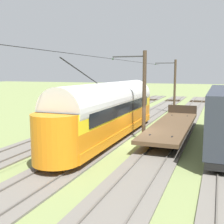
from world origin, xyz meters
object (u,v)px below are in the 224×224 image
Objects in this scene: vintage_streetcar at (110,110)px; catenary_pole_mid_near at (143,94)px; flatcar_far_siding at (172,125)px; catenary_pole_foreground at (174,85)px.

catenary_pole_mid_near is at bearing -164.88° from vintage_streetcar.
flatcar_far_siding is (-4.22, -3.01, -1.40)m from vintage_streetcar.
flatcar_far_siding is at bearing -127.61° from catenary_pole_mid_near.
vintage_streetcar reaches higher than flatcar_far_siding.
catenary_pole_mid_near reaches higher than flatcar_far_siding.
vintage_streetcar is 2.60× the size of catenary_pole_foreground.
catenary_pole_mid_near is at bearing 90.00° from catenary_pole_foreground.
catenary_pole_foreground is at bearing -90.00° from catenary_pole_mid_near.
vintage_streetcar is 5.36m from flatcar_far_siding.
catenary_pole_mid_near is (0.00, 14.82, 0.00)m from catenary_pole_foreground.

